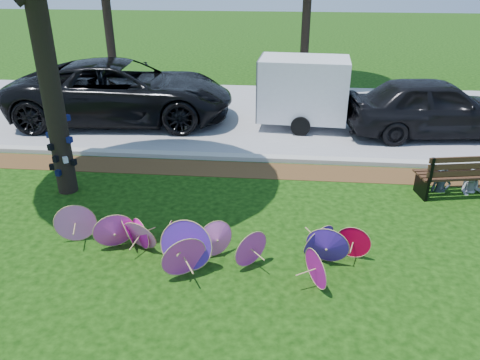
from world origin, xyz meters
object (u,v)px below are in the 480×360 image
Objects in this scene: person_right at (476,171)px; black_van at (123,91)px; person_left at (444,168)px; cargo_trailer at (303,89)px; park_bench at (460,173)px; dark_pickup at (434,107)px; parasol_pile at (203,241)px.

black_van is at bearing 176.69° from person_right.
person_right is (0.70, 0.00, -0.04)m from person_left.
cargo_trailer is 2.26× the size of person_left.
park_bench is at bearing -120.98° from black_van.
park_bench is (-0.46, -4.02, -0.37)m from dark_pickup.
person_right reaches higher than park_bench.
cargo_trailer is 5.45m from person_left.
parasol_pile is at bearing -158.00° from black_van.
park_bench is 1.68× the size of person_left.
cargo_trailer is at bearing 77.00° from dark_pickup.
dark_pickup is 4.06m from park_bench.
black_van is 10.40m from park_bench.
cargo_trailer is at bearing 130.39° from person_left.
person_left is at bearing -50.98° from cargo_trailer.
person_right is (9.68, -4.51, -0.44)m from black_van.
dark_pickup is 1.93× the size of cargo_trailer.
dark_pickup is at bearing 110.09° from person_right.
dark_pickup reaches higher than person_right.
black_van is at bearing 158.57° from person_left.
parasol_pile is 6.27m from park_bench.
park_bench is at bearing -150.22° from person_right.
person_right reaches higher than parasol_pile.
cargo_trailer is 1.35× the size of park_bench.
person_right is at bearing -2.61° from park_bench.
parasol_pile is 5.37× the size of person_right.
person_left is 0.70m from person_right.
dark_pickup is 4.72× the size of person_right.
cargo_trailer reaches higher than person_right.
dark_pickup is at bearing 50.70° from parasol_pile.
cargo_trailer is 5.88m from person_right.
park_bench is at bearing -2.92° from person_left.
black_van is 10.06m from person_left.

